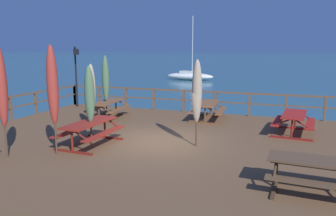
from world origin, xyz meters
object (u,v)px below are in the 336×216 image
object	(u,v)px
patio_umbrella_tall_back_right	(53,86)
patio_umbrella_short_back	(90,95)
lamp_post_hooked	(76,67)
picnic_table_mid_centre	(208,107)
picnic_table_front_left	(108,106)
patio_umbrella_short_front	(106,79)
picnic_table_mid_right	(316,169)
picnic_table_mid_left	(89,128)
patio_umbrella_short_mid	(197,92)
sailboat_distant	(190,76)
patio_umbrella_tall_front	(91,88)
picnic_table_front_right	(294,119)
patio_umbrella_tall_back_left	(1,87)

from	to	relation	value
patio_umbrella_tall_back_right	patio_umbrella_short_back	bearing A→B (deg)	70.13
lamp_post_hooked	picnic_table_mid_centre	bearing A→B (deg)	-5.98
picnic_table_mid_centre	patio_umbrella_short_back	xyz separation A→B (m)	(-2.73, -4.98, 1.07)
picnic_table_front_left	patio_umbrella_short_front	bearing A→B (deg)	-148.76
picnic_table_mid_right	patio_umbrella_short_front	world-z (taller)	patio_umbrella_short_front
picnic_table_mid_left	patio_umbrella_short_mid	xyz separation A→B (m)	(3.29, 1.02, 1.19)
patio_umbrella_short_front	picnic_table_mid_centre	bearing A→B (deg)	15.28
picnic_table_mid_right	lamp_post_hooked	xyz separation A→B (m)	(-11.09, 7.29, 1.55)
patio_umbrella_short_front	sailboat_distant	world-z (taller)	sailboat_distant
patio_umbrella_tall_front	patio_umbrella_short_back	bearing A→B (deg)	-58.69
picnic_table_front_left	patio_umbrella_short_back	xyz separation A→B (m)	(1.58, -3.82, 1.07)
patio_umbrella_short_mid	picnic_table_mid_centre	bearing A→B (deg)	97.51
picnic_table_mid_centre	patio_umbrella_short_front	distance (m)	4.68
picnic_table_mid_right	sailboat_distant	xyz separation A→B (m)	(-11.95, 31.99, -0.81)
patio_umbrella_tall_back_right	lamp_post_hooked	size ratio (longest dim) A/B	1.00
picnic_table_mid_right	picnic_table_mid_centre	size ratio (longest dim) A/B	0.98
patio_umbrella_short_front	patio_umbrella_short_back	bearing A→B (deg)	-66.72
picnic_table_mid_right	picnic_table_front_left	size ratio (longest dim) A/B	0.94
patio_umbrella_short_back	lamp_post_hooked	distance (m)	7.32
picnic_table_front_left	picnic_table_front_right	bearing A→B (deg)	-1.08
patio_umbrella_tall_front	lamp_post_hooked	world-z (taller)	lamp_post_hooked
picnic_table_front_right	picnic_table_mid_centre	bearing A→B (deg)	159.41
patio_umbrella_short_front	sailboat_distant	distance (m)	26.99
picnic_table_front_left	lamp_post_hooked	distance (m)	3.84
lamp_post_hooked	sailboat_distant	size ratio (longest dim) A/B	0.41
patio_umbrella_tall_back_left	picnic_table_mid_left	bearing A→B (deg)	50.70
picnic_table_mid_centre	patio_umbrella_tall_back_left	world-z (taller)	patio_umbrella_tall_back_left
patio_umbrella_short_mid	patio_umbrella_tall_back_left	world-z (taller)	patio_umbrella_tall_back_left
picnic_table_mid_right	patio_umbrella_tall_front	size ratio (longest dim) A/B	0.81
picnic_table_mid_left	patio_umbrella_short_front	world-z (taller)	patio_umbrella_short_front
patio_umbrella_short_back	lamp_post_hooked	bearing A→B (deg)	128.21
patio_umbrella_tall_front	patio_umbrella_tall_back_right	distance (m)	3.27
picnic_table_front_right	patio_umbrella_tall_front	bearing A→B (deg)	-166.96
picnic_table_mid_right	patio_umbrella_short_back	size ratio (longest dim) A/B	0.80
picnic_table_front_left	sailboat_distant	bearing A→B (deg)	98.12
patio_umbrella_short_mid	patio_umbrella_tall_front	xyz separation A→B (m)	(-4.45, 0.98, -0.16)
patio_umbrella_tall_back_left	sailboat_distant	world-z (taller)	sailboat_distant
picnic_table_front_left	lamp_post_hooked	bearing A→B (deg)	146.75
picnic_table_mid_right	patio_umbrella_short_back	distance (m)	6.83
picnic_table_mid_right	sailboat_distant	size ratio (longest dim) A/B	0.27
picnic_table_front_left	patio_umbrella_tall_front	bearing A→B (deg)	-77.98
patio_umbrella_short_front	picnic_table_mid_left	bearing A→B (deg)	-67.30
patio_umbrella_tall_front	patio_umbrella_tall_back_right	bearing A→B (deg)	-76.51
picnic_table_mid_right	patio_umbrella_tall_back_right	bearing A→B (deg)	177.07
patio_umbrella_short_mid	sailboat_distant	size ratio (longest dim) A/B	0.36
picnic_table_front_right	sailboat_distant	size ratio (longest dim) A/B	0.27
picnic_table_mid_left	sailboat_distant	bearing A→B (deg)	99.97
picnic_table_mid_centre	patio_umbrella_tall_front	bearing A→B (deg)	-142.31
picnic_table_front_right	patio_umbrella_short_front	world-z (taller)	patio_umbrella_short_front
patio_umbrella_tall_back_left	patio_umbrella_short_back	bearing A→B (deg)	51.01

